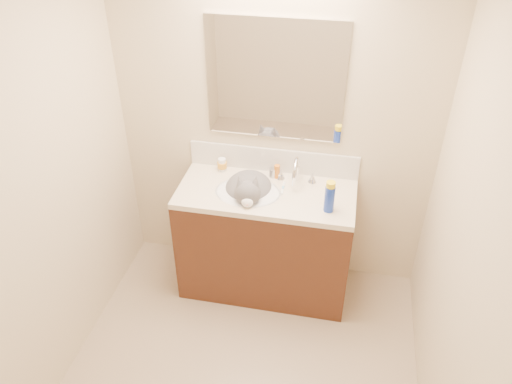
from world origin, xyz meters
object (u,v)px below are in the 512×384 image
at_px(basin, 248,200).
at_px(amber_bottle, 277,171).
at_px(pill_bottle, 222,165).
at_px(cat, 249,191).
at_px(spray_can, 329,199).
at_px(vanity_cabinet, 265,242).
at_px(silver_jar, 273,173).
at_px(faucet, 296,173).

xyz_separation_m(basin, amber_bottle, (0.16, 0.21, 0.12)).
bearing_deg(basin, pill_bottle, 136.32).
distance_m(pill_bottle, amber_bottle, 0.40).
relative_size(cat, spray_can, 2.75).
relative_size(vanity_cabinet, basin, 2.67).
xyz_separation_m(vanity_cabinet, basin, (-0.12, -0.03, 0.38)).
relative_size(vanity_cabinet, amber_bottle, 12.12).
xyz_separation_m(pill_bottle, spray_can, (0.78, -0.33, 0.04)).
height_order(silver_jar, amber_bottle, amber_bottle).
distance_m(vanity_cabinet, faucet, 0.58).
bearing_deg(amber_bottle, cat, -132.00).
height_order(cat, pill_bottle, cat).
height_order(cat, amber_bottle, cat).
relative_size(cat, amber_bottle, 4.90).
bearing_deg(basin, vanity_cabinet, 14.04).
bearing_deg(spray_can, cat, 166.24).
xyz_separation_m(faucet, silver_jar, (-0.17, 0.05, -0.05)).
distance_m(pill_bottle, silver_jar, 0.37).
xyz_separation_m(faucet, cat, (-0.30, -0.13, -0.10)).
bearing_deg(basin, amber_bottle, 52.88).
bearing_deg(cat, faucet, 13.77).
height_order(vanity_cabinet, amber_bottle, amber_bottle).
relative_size(pill_bottle, spray_can, 0.55).
xyz_separation_m(pill_bottle, amber_bottle, (0.40, -0.01, 0.00)).
bearing_deg(basin, faucet, 29.12).
distance_m(silver_jar, spray_can, 0.53).
bearing_deg(faucet, pill_bottle, 173.78).
bearing_deg(faucet, amber_bottle, 161.46).
bearing_deg(vanity_cabinet, faucet, 37.29).
height_order(cat, spray_can, cat).
relative_size(basin, pill_bottle, 4.61).
xyz_separation_m(silver_jar, spray_can, (0.41, -0.32, 0.06)).
relative_size(amber_bottle, spray_can, 0.56).
height_order(basin, spray_can, spray_can).
bearing_deg(pill_bottle, amber_bottle, -1.73).
bearing_deg(faucet, vanity_cabinet, -142.71).
bearing_deg(spray_can, amber_bottle, 140.75).
distance_m(basin, faucet, 0.38).
bearing_deg(vanity_cabinet, cat, 178.73).
distance_m(basin, silver_jar, 0.28).
bearing_deg(silver_jar, amber_bottle, -14.91).
distance_m(basin, pill_bottle, 0.35).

